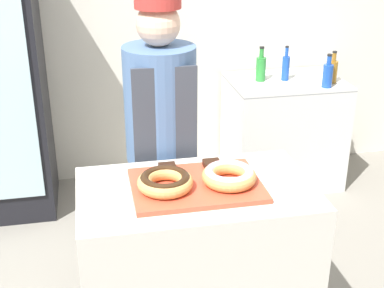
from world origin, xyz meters
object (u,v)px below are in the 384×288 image
(bottle_blue_b, at_px, (328,75))
(bottle_amber, at_px, (333,71))
(beverage_fridge, at_px, (0,86))
(baker_person, at_px, (161,145))
(bottle_blue, at_px, (286,67))
(brownie_back_right, at_px, (212,164))
(brownie_back_left, at_px, (168,168))
(donut_light_glaze, at_px, (229,175))
(serving_tray, at_px, (196,185))
(donut_chocolate_glaze, at_px, (165,181))
(bottle_green, at_px, (261,68))
(chest_freezer, at_px, (283,131))

(bottle_blue_b, height_order, bottle_amber, bottle_blue_b)
(bottle_amber, bearing_deg, beverage_fridge, 177.06)
(baker_person, relative_size, bottle_blue, 6.37)
(brownie_back_right, bearing_deg, brownie_back_left, 180.00)
(donut_light_glaze, bearing_deg, serving_tray, 169.88)
(donut_chocolate_glaze, distance_m, bottle_blue, 2.16)
(brownie_back_left, bearing_deg, donut_chocolate_glaze, -102.32)
(brownie_back_right, height_order, bottle_blue_b, bottle_blue_b)
(bottle_blue, bearing_deg, brownie_back_right, -121.61)
(donut_light_glaze, height_order, bottle_blue_b, bottle_blue_b)
(serving_tray, distance_m, brownie_back_left, 0.19)
(bottle_blue, bearing_deg, donut_light_glaze, -118.03)
(donut_chocolate_glaze, distance_m, brownie_back_left, 0.18)
(brownie_back_left, height_order, bottle_amber, bottle_amber)
(serving_tray, distance_m, brownie_back_right, 0.19)
(baker_person, bearing_deg, donut_chocolate_glaze, -96.61)
(donut_light_glaze, xyz_separation_m, bottle_amber, (1.28, 1.63, -0.03))
(beverage_fridge, bearing_deg, baker_person, -49.05)
(bottle_blue_b, distance_m, bottle_green, 0.52)
(brownie_back_right, distance_m, bottle_blue, 1.87)
(serving_tray, relative_size, donut_light_glaze, 2.37)
(donut_light_glaze, xyz_separation_m, brownie_back_left, (-0.26, 0.18, -0.02))
(donut_chocolate_glaze, height_order, brownie_back_right, donut_chocolate_glaze)
(serving_tray, bearing_deg, chest_freezer, 57.58)
(beverage_fridge, relative_size, bottle_amber, 7.74)
(brownie_back_right, relative_size, bottle_amber, 0.32)
(brownie_back_left, bearing_deg, bottle_blue_b, 42.98)
(baker_person, relative_size, bottle_blue_b, 6.78)
(donut_light_glaze, bearing_deg, bottle_blue_b, 52.09)
(chest_freezer, bearing_deg, bottle_green, 172.39)
(beverage_fridge, relative_size, bottle_blue, 7.08)
(baker_person, relative_size, beverage_fridge, 0.90)
(donut_chocolate_glaze, height_order, baker_person, baker_person)
(beverage_fridge, bearing_deg, brownie_back_left, -58.47)
(brownie_back_right, bearing_deg, bottle_blue_b, 47.74)
(bottle_blue, bearing_deg, beverage_fridge, -179.73)
(donut_light_glaze, bearing_deg, bottle_blue, 61.97)
(donut_chocolate_glaze, relative_size, bottle_amber, 1.01)
(brownie_back_right, bearing_deg, serving_tray, -126.62)
(chest_freezer, bearing_deg, baker_person, -135.53)
(brownie_back_left, xyz_separation_m, baker_person, (0.03, 0.43, -0.06))
(chest_freezer, distance_m, bottle_blue_b, 0.64)
(baker_person, relative_size, bottle_amber, 6.96)
(brownie_back_left, height_order, chest_freezer, brownie_back_left)
(donut_chocolate_glaze, xyz_separation_m, bottle_green, (1.04, 1.79, -0.02))
(serving_tray, distance_m, bottle_amber, 2.15)
(donut_chocolate_glaze, relative_size, donut_light_glaze, 1.00)
(brownie_back_right, bearing_deg, chest_freezer, 58.00)
(baker_person, height_order, bottle_blue, baker_person)
(bottle_amber, bearing_deg, donut_chocolate_glaze, -134.08)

